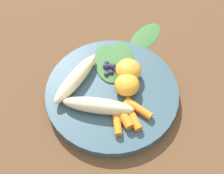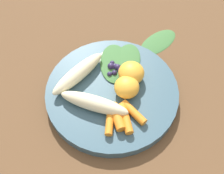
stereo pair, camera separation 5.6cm
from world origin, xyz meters
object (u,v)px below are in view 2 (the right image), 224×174
banana_peeled_left (94,103)px  orange_segment_near (131,73)px  banana_peeled_right (78,73)px  bowl (112,93)px  kale_leaf_stray (158,42)px

banana_peeled_left → orange_segment_near: size_ratio=2.58×
banana_peeled_right → bowl: bearing=108.4°
banana_peeled_left → orange_segment_near: 0.10m
banana_peeled_right → orange_segment_near: (0.11, -0.02, 0.00)m
bowl → banana_peeled_right: 0.08m
bowl → orange_segment_near: 0.06m
bowl → orange_segment_near: bearing=27.6°
kale_leaf_stray → orange_segment_near: bearing=-162.5°
banana_peeled_right → kale_leaf_stray: banana_peeled_right is taller
kale_leaf_stray → banana_peeled_left: bearing=-169.4°
bowl → orange_segment_near: orange_segment_near is taller
bowl → banana_peeled_left: (-0.04, -0.04, 0.03)m
bowl → kale_leaf_stray: 0.18m
banana_peeled_left → bowl: bearing=68.5°
bowl → orange_segment_near: (0.04, 0.02, 0.03)m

